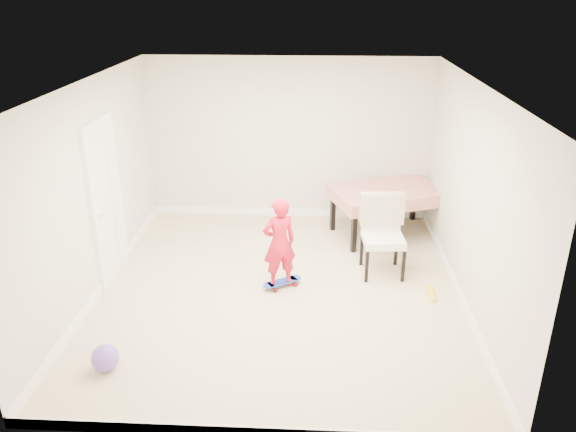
# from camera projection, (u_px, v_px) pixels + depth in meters

# --- Properties ---
(ground) EXTENTS (5.00, 5.00, 0.00)m
(ground) POSITION_uv_depth(u_px,v_px,m) (279.00, 291.00, 7.13)
(ground) COLOR #C9B48B
(ground) RESTS_ON ground
(ceiling) EXTENTS (4.50, 5.00, 0.04)m
(ceiling) POSITION_uv_depth(u_px,v_px,m) (278.00, 86.00, 6.13)
(ceiling) COLOR white
(ceiling) RESTS_ON wall_back
(wall_back) EXTENTS (4.50, 0.04, 2.60)m
(wall_back) POSITION_uv_depth(u_px,v_px,m) (289.00, 140.00, 8.91)
(wall_back) COLOR beige
(wall_back) RESTS_ON ground
(wall_front) EXTENTS (4.50, 0.04, 2.60)m
(wall_front) POSITION_uv_depth(u_px,v_px,m) (257.00, 308.00, 4.34)
(wall_front) COLOR beige
(wall_front) RESTS_ON ground
(wall_left) EXTENTS (0.04, 5.00, 2.60)m
(wall_left) POSITION_uv_depth(u_px,v_px,m) (94.00, 192.00, 6.73)
(wall_left) COLOR beige
(wall_left) RESTS_ON ground
(wall_right) EXTENTS (0.04, 5.00, 2.60)m
(wall_right) POSITION_uv_depth(u_px,v_px,m) (470.00, 199.00, 6.52)
(wall_right) COLOR beige
(wall_right) RESTS_ON ground
(door) EXTENTS (0.11, 0.94, 2.11)m
(door) POSITION_uv_depth(u_px,v_px,m) (106.00, 204.00, 7.11)
(door) COLOR white
(door) RESTS_ON ground
(baseboard_back) EXTENTS (4.50, 0.02, 0.12)m
(baseboard_back) POSITION_uv_depth(u_px,v_px,m) (289.00, 212.00, 9.40)
(baseboard_back) COLOR white
(baseboard_back) RESTS_ON ground
(baseboard_front) EXTENTS (4.50, 0.02, 0.12)m
(baseboard_front) POSITION_uv_depth(u_px,v_px,m) (260.00, 432.00, 4.81)
(baseboard_front) COLOR white
(baseboard_front) RESTS_ON ground
(baseboard_left) EXTENTS (0.02, 5.00, 0.12)m
(baseboard_left) POSITION_uv_depth(u_px,v_px,m) (106.00, 282.00, 7.21)
(baseboard_left) COLOR white
(baseboard_left) RESTS_ON ground
(baseboard_right) EXTENTS (0.02, 5.00, 0.12)m
(baseboard_right) POSITION_uv_depth(u_px,v_px,m) (458.00, 291.00, 7.00)
(baseboard_right) COLOR white
(baseboard_right) RESTS_ON ground
(dining_table) EXTENTS (1.86, 1.51, 0.75)m
(dining_table) POSITION_uv_depth(u_px,v_px,m) (386.00, 212.00, 8.57)
(dining_table) COLOR #B91309
(dining_table) RESTS_ON ground
(dining_chair) EXTENTS (0.62, 0.70, 1.06)m
(dining_chair) POSITION_uv_depth(u_px,v_px,m) (383.00, 237.00, 7.36)
(dining_chair) COLOR beige
(dining_chair) RESTS_ON ground
(skateboard) EXTENTS (0.56, 0.45, 0.08)m
(skateboard) POSITION_uv_depth(u_px,v_px,m) (282.00, 284.00, 7.21)
(skateboard) COLOR blue
(skateboard) RESTS_ON ground
(child) EXTENTS (0.51, 0.44, 1.18)m
(child) POSITION_uv_depth(u_px,v_px,m) (279.00, 246.00, 6.99)
(child) COLOR red
(child) RESTS_ON ground
(balloon) EXTENTS (0.28, 0.28, 0.28)m
(balloon) POSITION_uv_depth(u_px,v_px,m) (105.00, 358.00, 5.63)
(balloon) COLOR #704DBB
(balloon) RESTS_ON ground
(foam_toy) EXTENTS (0.08, 0.40, 0.06)m
(foam_toy) POSITION_uv_depth(u_px,v_px,m) (432.00, 292.00, 7.03)
(foam_toy) COLOR yellow
(foam_toy) RESTS_ON ground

